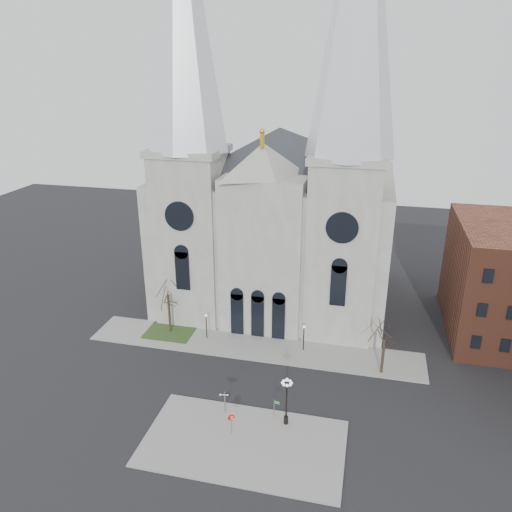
% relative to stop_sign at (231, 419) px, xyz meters
% --- Properties ---
extents(ground, '(160.00, 160.00, 0.00)m').
position_rel_stop_sign_xyz_m(ground, '(-1.63, 4.13, -1.73)').
color(ground, black).
rests_on(ground, ground).
extents(sidewalk_near, '(18.00, 10.00, 0.14)m').
position_rel_stop_sign_xyz_m(sidewalk_near, '(1.37, -0.87, -1.66)').
color(sidewalk_near, gray).
rests_on(sidewalk_near, ground).
extents(sidewalk_far, '(40.00, 6.00, 0.14)m').
position_rel_stop_sign_xyz_m(sidewalk_far, '(-1.63, 15.13, -1.66)').
color(sidewalk_far, gray).
rests_on(sidewalk_far, ground).
extents(grass_patch, '(6.00, 5.00, 0.18)m').
position_rel_stop_sign_xyz_m(grass_patch, '(-12.63, 16.13, -1.64)').
color(grass_patch, '#314B20').
rests_on(grass_patch, ground).
extents(cathedral, '(33.00, 26.66, 54.00)m').
position_rel_stop_sign_xyz_m(cathedral, '(-1.63, 26.99, 16.75)').
color(cathedral, gray).
rests_on(cathedral, ground).
extents(bg_building_brick, '(14.00, 18.00, 14.00)m').
position_rel_stop_sign_xyz_m(bg_building_brick, '(28.37, 26.13, 5.27)').
color(bg_building_brick, brown).
rests_on(bg_building_brick, ground).
extents(tree_left, '(3.20, 3.20, 7.50)m').
position_rel_stop_sign_xyz_m(tree_left, '(-12.63, 16.13, 3.85)').
color(tree_left, black).
rests_on(tree_left, ground).
extents(tree_right, '(3.20, 3.20, 6.00)m').
position_rel_stop_sign_xyz_m(tree_right, '(13.37, 13.13, 2.73)').
color(tree_right, black).
rests_on(tree_right, ground).
extents(ped_lamp_left, '(0.32, 0.32, 3.26)m').
position_rel_stop_sign_xyz_m(ped_lamp_left, '(-7.63, 15.63, 0.60)').
color(ped_lamp_left, black).
rests_on(ped_lamp_left, sidewalk_far).
extents(ped_lamp_right, '(0.32, 0.32, 3.26)m').
position_rel_stop_sign_xyz_m(ped_lamp_right, '(4.37, 15.63, 0.60)').
color(ped_lamp_right, black).
rests_on(ped_lamp_right, sidewalk_far).
extents(stop_sign, '(0.79, 0.13, 2.21)m').
position_rel_stop_sign_xyz_m(stop_sign, '(0.00, 0.00, 0.00)').
color(stop_sign, slate).
rests_on(stop_sign, sidewalk_near).
extents(globe_lamp, '(1.27, 1.27, 5.04)m').
position_rel_stop_sign_xyz_m(globe_lamp, '(4.62, 2.50, 1.57)').
color(globe_lamp, black).
rests_on(globe_lamp, sidewalk_near).
extents(one_way_sign, '(1.03, 0.19, 2.36)m').
position_rel_stop_sign_xyz_m(one_way_sign, '(-1.42, 2.71, -0.02)').
color(one_way_sign, slate).
rests_on(one_way_sign, sidewalk_near).
extents(street_name_sign, '(0.62, 0.17, 1.95)m').
position_rel_stop_sign_xyz_m(street_name_sign, '(3.42, 3.18, -0.42)').
color(street_name_sign, slate).
rests_on(street_name_sign, sidewalk_near).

